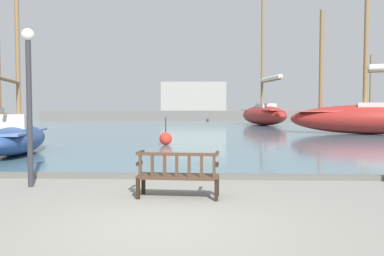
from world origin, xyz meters
TOP-DOWN VIEW (x-y plane):
  - ground_plane at (0.00, 0.00)m, footprint 160.00×160.00m
  - harbor_water at (0.00, 44.00)m, footprint 100.00×80.00m
  - quay_edge_kerb at (0.00, 3.85)m, footprint 40.00×0.30m
  - park_bench at (0.10, 1.75)m, footprint 1.63×0.63m
  - sailboat_outer_port at (12.01, 20.97)m, footprint 11.01×6.27m
  - sailboat_far_port at (-6.54, 8.40)m, footprint 2.79×5.69m
  - sailboat_far_starboard at (7.00, 36.87)m, footprint 5.19×11.84m
  - lamp_post at (-3.33, 2.69)m, footprint 0.28×0.28m
  - channel_buoy at (-1.30, 12.22)m, footprint 0.61×0.61m
  - far_breakwater at (-0.43, 54.05)m, footprint 52.02×2.40m

SIDE VIEW (x-z plane):
  - ground_plane at x=0.00m, z-range 0.00..0.00m
  - harbor_water at x=0.00m, z-range 0.00..0.08m
  - quay_edge_kerb at x=0.00m, z-range 0.00..0.12m
  - channel_buoy at x=-1.30m, z-range -0.26..1.05m
  - park_bench at x=0.10m, z-range 0.01..0.93m
  - sailboat_far_port at x=-6.54m, z-range -3.35..4.85m
  - sailboat_outer_port at x=12.01m, z-range -4.71..7.35m
  - sailboat_far_starboard at x=7.00m, z-range -6.61..9.40m
  - far_breakwater at x=-0.43m, z-range -1.32..4.92m
  - lamp_post at x=-3.33m, z-range 0.42..3.98m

